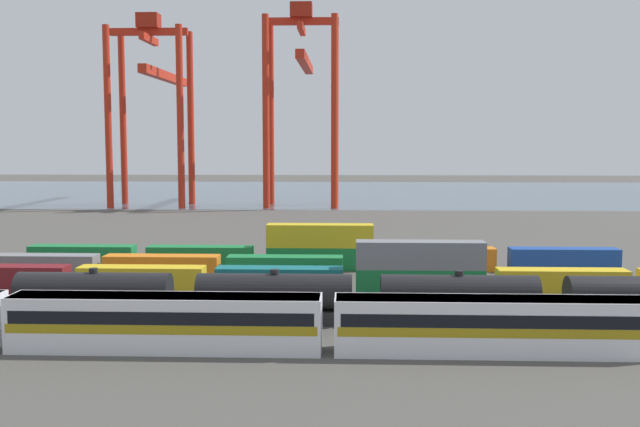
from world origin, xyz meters
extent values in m
plane|color=#4C4944|center=(0.00, 40.00, 0.00)|extent=(420.00, 420.00, 0.00)
cube|color=#475B6B|center=(0.00, 139.85, 0.00)|extent=(400.00, 110.00, 0.01)
cube|color=silver|center=(-1.99, -20.95, 1.95)|extent=(21.80, 3.10, 3.90)
cube|color=#9E8414|center=(-1.99, -20.95, 1.85)|extent=(21.37, 3.14, 0.64)
cube|color=black|center=(-1.99, -20.95, 2.63)|extent=(20.93, 3.13, 0.90)
cube|color=slate|center=(-1.99, -20.95, 3.72)|extent=(21.58, 2.85, 0.36)
cube|color=silver|center=(20.71, -20.95, 1.95)|extent=(21.80, 3.10, 3.90)
cube|color=#9E8414|center=(20.71, -20.95, 1.85)|extent=(21.37, 3.14, 0.64)
cube|color=black|center=(20.71, -20.95, 2.63)|extent=(20.93, 3.13, 0.90)
cube|color=slate|center=(20.71, -20.95, 3.72)|extent=(21.58, 2.85, 0.36)
cube|color=#232326|center=(-9.93, -12.70, 0.55)|extent=(12.47, 2.50, 1.10)
cylinder|color=black|center=(-9.93, -12.70, 2.54)|extent=(12.47, 2.87, 2.87)
cylinder|color=black|center=(-9.93, -12.70, 4.15)|extent=(0.70, 0.70, 0.36)
cube|color=#232326|center=(4.82, -12.70, 0.55)|extent=(12.47, 2.50, 1.10)
cylinder|color=black|center=(4.82, -12.70, 2.54)|extent=(12.47, 2.87, 2.87)
cylinder|color=black|center=(4.82, -12.70, 4.15)|extent=(0.70, 0.70, 0.36)
cube|color=#232326|center=(19.57, -12.70, 0.55)|extent=(12.47, 2.50, 1.10)
cylinder|color=black|center=(19.57, -12.70, 2.54)|extent=(12.47, 2.87, 2.87)
cylinder|color=black|center=(19.57, -12.70, 4.15)|extent=(0.70, 0.70, 0.36)
cube|color=maroon|center=(-22.46, -1.81, 1.30)|extent=(12.10, 2.44, 2.60)
cube|color=gold|center=(-9.13, -1.81, 1.30)|extent=(12.10, 2.44, 2.60)
cube|color=#146066|center=(4.19, -1.81, 1.30)|extent=(12.10, 2.44, 2.60)
cube|color=#197538|center=(17.52, -1.81, 1.30)|extent=(12.10, 2.44, 2.60)
cube|color=slate|center=(17.52, -1.81, 3.90)|extent=(12.10, 2.44, 2.60)
cube|color=gold|center=(30.84, -1.81, 1.30)|extent=(12.10, 2.44, 2.60)
cube|color=slate|center=(-22.00, 5.11, 1.30)|extent=(12.10, 2.44, 2.60)
cube|color=orange|center=(-8.94, 5.11, 1.30)|extent=(12.10, 2.44, 2.60)
cube|color=#197538|center=(4.11, 5.11, 1.30)|extent=(12.10, 2.44, 2.60)
cube|color=#197538|center=(-20.01, 12.02, 1.30)|extent=(12.10, 2.44, 2.60)
cube|color=#197538|center=(-6.26, 12.02, 1.30)|extent=(12.10, 2.44, 2.60)
cube|color=#197538|center=(7.50, 12.02, 1.30)|extent=(12.10, 2.44, 2.60)
cube|color=gold|center=(7.50, 12.02, 3.90)|extent=(12.10, 2.44, 2.60)
cube|color=orange|center=(21.26, 12.02, 1.30)|extent=(12.10, 2.44, 2.60)
cube|color=#1C4299|center=(35.01, 12.02, 1.30)|extent=(12.10, 2.44, 2.60)
cylinder|color=red|center=(-42.02, 88.81, 19.89)|extent=(1.50, 1.50, 39.79)
cylinder|color=red|center=(-26.06, 88.81, 19.89)|extent=(1.50, 1.50, 39.79)
cylinder|color=red|center=(-42.02, 99.42, 19.89)|extent=(1.50, 1.50, 39.79)
cylinder|color=red|center=(-26.06, 99.42, 19.89)|extent=(1.50, 1.50, 39.79)
cube|color=red|center=(-34.04, 94.12, 38.99)|extent=(17.56, 1.20, 1.60)
cube|color=red|center=(-34.04, 94.12, 37.39)|extent=(1.20, 12.21, 1.60)
cube|color=red|center=(-34.04, 108.24, 30.43)|extent=(2.00, 40.35, 2.00)
cube|color=maroon|center=(-34.04, 94.12, 41.39)|extent=(4.80, 4.00, 3.20)
cylinder|color=red|center=(-7.33, 89.16, 20.94)|extent=(1.50, 1.50, 41.87)
cylinder|color=red|center=(7.60, 89.16, 20.94)|extent=(1.50, 1.50, 41.87)
cylinder|color=red|center=(-7.33, 99.08, 20.94)|extent=(1.50, 1.50, 41.87)
cylinder|color=red|center=(7.60, 99.08, 20.94)|extent=(1.50, 1.50, 41.87)
cube|color=red|center=(0.13, 94.12, 41.07)|extent=(16.54, 1.20, 1.60)
cube|color=red|center=(0.13, 94.12, 39.47)|extent=(1.20, 11.52, 1.60)
cube|color=red|center=(0.13, 107.41, 33.42)|extent=(2.00, 37.99, 2.00)
cube|color=maroon|center=(0.13, 94.12, 43.47)|extent=(4.80, 4.00, 3.20)
camera|label=1|loc=(10.75, -70.40, 14.53)|focal=41.03mm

